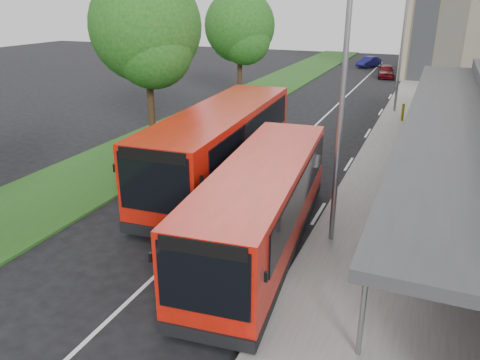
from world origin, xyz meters
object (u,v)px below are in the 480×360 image
(car_far, at_px, (369,62))
(tree_mid, at_px, (147,35))
(litter_bin, at_px, (409,160))
(tree_far, at_px, (240,31))
(car_near, at_px, (386,71))
(lamp_post_far, at_px, (401,42))
(bus_second, at_px, (221,146))
(bollard, at_px, (403,112))
(bus_main, at_px, (262,206))
(lamp_post_near, at_px, (339,98))

(car_far, bearing_deg, tree_mid, -76.45)
(tree_mid, height_order, litter_bin, tree_mid)
(tree_far, height_order, car_near, tree_far)
(lamp_post_far, height_order, bus_second, lamp_post_far)
(bus_second, bearing_deg, tree_far, 106.65)
(bollard, bearing_deg, tree_mid, -139.21)
(bus_main, bearing_deg, tree_far, 108.90)
(tree_mid, distance_m, bus_main, 13.06)
(bollard, xyz_separation_m, car_far, (-5.86, 25.78, -0.11))
(lamp_post_near, distance_m, litter_bin, 9.19)
(tree_mid, height_order, tree_far, tree_mid)
(bus_main, relative_size, car_near, 2.69)
(bus_main, height_order, litter_bin, bus_main)
(lamp_post_far, bearing_deg, bollard, -73.21)
(tree_mid, bearing_deg, bus_second, -32.64)
(bus_main, distance_m, bus_second, 5.69)
(lamp_post_near, bearing_deg, tree_far, 120.29)
(lamp_post_near, xyz_separation_m, bollard, (0.80, 17.34, -4.02))
(litter_bin, relative_size, car_far, 0.24)
(bus_main, bearing_deg, tree_mid, 132.74)
(tree_far, xyz_separation_m, car_near, (8.81, 16.81, -4.60))
(lamp_post_near, bearing_deg, litter_bin, 76.87)
(lamp_post_far, xyz_separation_m, car_far, (-5.06, 23.12, -4.13))
(bus_second, xyz_separation_m, bollard, (6.17, 13.98, -0.97))
(lamp_post_far, xyz_separation_m, litter_bin, (1.86, -12.02, -4.14))
(lamp_post_far, bearing_deg, car_far, 102.35)
(lamp_post_near, relative_size, litter_bin, 9.37)
(tree_mid, height_order, lamp_post_far, tree_mid)
(bollard, distance_m, car_far, 26.43)
(tree_far, bearing_deg, tree_mid, -90.00)
(car_far, bearing_deg, lamp_post_far, -54.56)
(car_near, bearing_deg, bollard, -87.56)
(car_near, bearing_deg, litter_bin, -88.59)
(tree_far, height_order, lamp_post_near, lamp_post_near)
(tree_mid, height_order, car_near, tree_mid)
(litter_bin, bearing_deg, lamp_post_near, -103.13)
(bus_second, bearing_deg, lamp_post_far, 68.60)
(tree_far, relative_size, bollard, 7.44)
(lamp_post_far, relative_size, litter_bin, 9.37)
(lamp_post_near, bearing_deg, car_far, 96.70)
(bus_second, xyz_separation_m, car_far, (0.31, 39.76, -1.08))
(lamp_post_near, bearing_deg, car_near, 93.69)
(lamp_post_near, bearing_deg, tree_mid, 147.64)
(bus_second, distance_m, car_near, 32.66)
(lamp_post_near, xyz_separation_m, car_near, (-2.31, 35.86, -4.08))
(tree_far, bearing_deg, bollard, -8.14)
(bollard, bearing_deg, lamp_post_far, 106.79)
(bus_second, height_order, car_far, bus_second)
(tree_mid, relative_size, car_near, 2.36)
(car_far, bearing_deg, litter_bin, -55.76)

